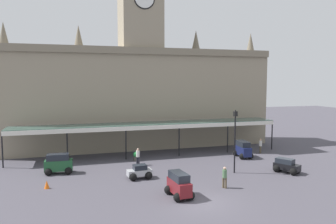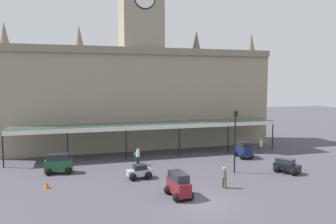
# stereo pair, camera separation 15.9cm
# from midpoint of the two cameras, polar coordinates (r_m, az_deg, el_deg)

# --- Properties ---
(ground_plane) EXTENTS (140.00, 140.00, 0.00)m
(ground_plane) POSITION_cam_midpoint_polar(r_m,az_deg,el_deg) (23.57, 5.97, -15.12)
(ground_plane) COLOR #47444D
(station_building) EXTENTS (32.44, 5.67, 22.03)m
(station_building) POSITION_cam_midpoint_polar(r_m,az_deg,el_deg) (41.19, -4.55, 3.99)
(station_building) COLOR gray
(station_building) RESTS_ON ground
(entrance_canopy) EXTENTS (29.62, 3.26, 3.57)m
(entrance_canopy) POSITION_cam_midpoint_polar(r_m,az_deg,el_deg) (36.63, -2.89, -2.16)
(entrance_canopy) COLOR #38564C
(entrance_canopy) RESTS_ON ground
(car_black_estate) EXTENTS (2.19, 2.43, 1.27)m
(car_black_estate) POSITION_cam_midpoint_polar(r_m,az_deg,el_deg) (31.96, 19.93, -8.84)
(car_black_estate) COLOR black
(car_black_estate) RESTS_ON ground
(car_silver_sedan) EXTENTS (2.11, 1.62, 1.19)m
(car_silver_sedan) POSITION_cam_midpoint_polar(r_m,az_deg,el_deg) (28.52, -4.81, -10.38)
(car_silver_sedan) COLOR #B2B5BA
(car_silver_sedan) RESTS_ON ground
(car_green_van) EXTENTS (2.45, 1.69, 1.77)m
(car_green_van) POSITION_cam_midpoint_polar(r_m,az_deg,el_deg) (31.37, -18.20, -8.60)
(car_green_van) COLOR #1E512D
(car_green_van) RESTS_ON ground
(car_navy_van) EXTENTS (1.72, 2.47, 1.77)m
(car_navy_van) POSITION_cam_midpoint_polar(r_m,az_deg,el_deg) (36.74, 12.98, -6.42)
(car_navy_van) COLOR #19214C
(car_navy_van) RESTS_ON ground
(car_maroon_van) EXTENTS (1.75, 2.48, 1.77)m
(car_maroon_van) POSITION_cam_midpoint_polar(r_m,az_deg,el_deg) (24.07, 2.03, -12.62)
(car_maroon_van) COLOR maroon
(car_maroon_van) RESTS_ON ground
(pedestrian_beside_cars) EXTENTS (0.34, 0.35, 1.67)m
(pedestrian_beside_cars) POSITION_cam_midpoint_polar(r_m,az_deg,el_deg) (32.80, -5.05, -7.55)
(pedestrian_beside_cars) COLOR black
(pedestrian_beside_cars) RESTS_ON ground
(pedestrian_crossing_forecourt) EXTENTS (0.34, 0.37, 1.67)m
(pedestrian_crossing_forecourt) POSITION_cam_midpoint_polar(r_m,az_deg,el_deg) (39.35, 15.85, -5.55)
(pedestrian_crossing_forecourt) COLOR brown
(pedestrian_crossing_forecourt) RESTS_ON ground
(pedestrian_near_entrance) EXTENTS (0.34, 0.36, 1.67)m
(pedestrian_near_entrance) POSITION_cam_midpoint_polar(r_m,az_deg,el_deg) (26.25, 9.86, -10.92)
(pedestrian_near_entrance) COLOR brown
(pedestrian_near_entrance) RESTS_ON ground
(victorian_lamppost) EXTENTS (0.30, 0.30, 5.70)m
(victorian_lamppost) POSITION_cam_midpoint_polar(r_m,az_deg,el_deg) (30.03, 11.63, -3.85)
(victorian_lamppost) COLOR black
(victorian_lamppost) RESTS_ON ground
(traffic_cone) EXTENTS (0.40, 0.40, 0.63)m
(traffic_cone) POSITION_cam_midpoint_polar(r_m,az_deg,el_deg) (27.62, -20.04, -11.63)
(traffic_cone) COLOR orange
(traffic_cone) RESTS_ON ground
(planter_near_kerb) EXTENTS (0.60, 0.60, 0.96)m
(planter_near_kerb) POSITION_cam_midpoint_polar(r_m,az_deg,el_deg) (34.63, -5.37, -7.57)
(planter_near_kerb) COLOR #47423D
(planter_near_kerb) RESTS_ON ground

